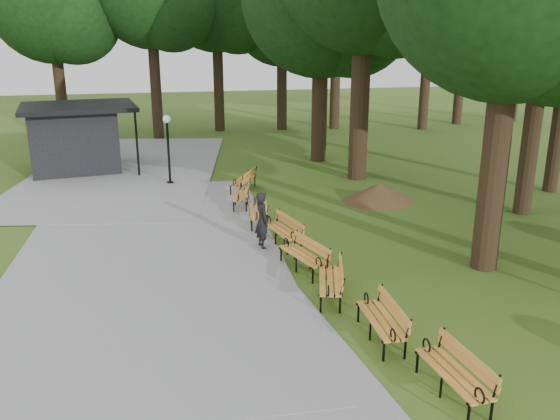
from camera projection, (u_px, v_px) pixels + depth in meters
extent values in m
plane|color=#375819|center=(302.00, 285.00, 14.80)|extent=(100.00, 100.00, 0.00)
cube|color=gray|center=(142.00, 253.00, 16.78)|extent=(12.00, 38.00, 0.06)
imported|color=black|center=(262.00, 220.00, 17.04)|extent=(0.51, 0.69, 1.72)
cylinder|color=black|center=(169.00, 153.00, 24.14)|extent=(0.10, 0.10, 2.64)
sphere|color=white|center=(167.00, 119.00, 23.72)|extent=(0.32, 0.32, 0.32)
cone|color=#47301C|center=(379.00, 192.00, 21.89)|extent=(2.31, 2.31, 0.72)
cylinder|color=black|center=(497.00, 138.00, 14.83)|extent=(0.70, 0.70, 7.16)
cylinder|color=black|center=(533.00, 125.00, 19.69)|extent=(0.60, 0.60, 6.28)
sphere|color=black|center=(547.00, 9.00, 18.59)|extent=(5.85, 5.85, 5.85)
cylinder|color=black|center=(360.00, 86.00, 24.25)|extent=(0.80, 0.80, 8.00)
cylinder|color=black|center=(320.00, 88.00, 27.95)|extent=(0.76, 0.76, 7.07)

